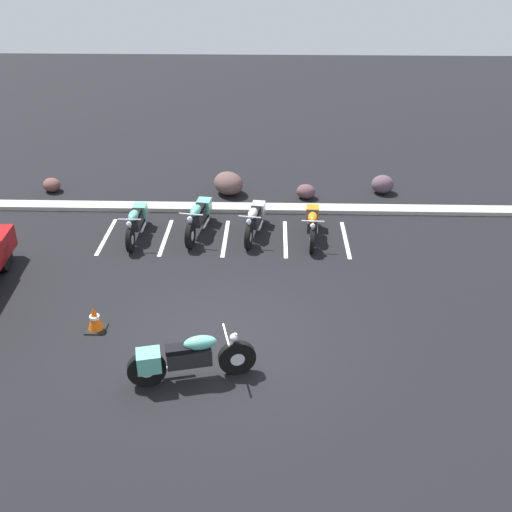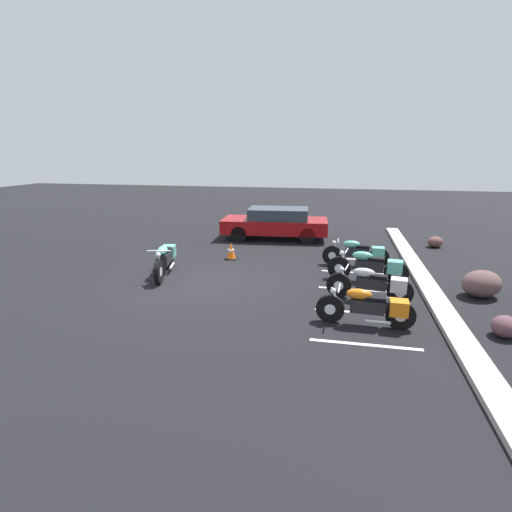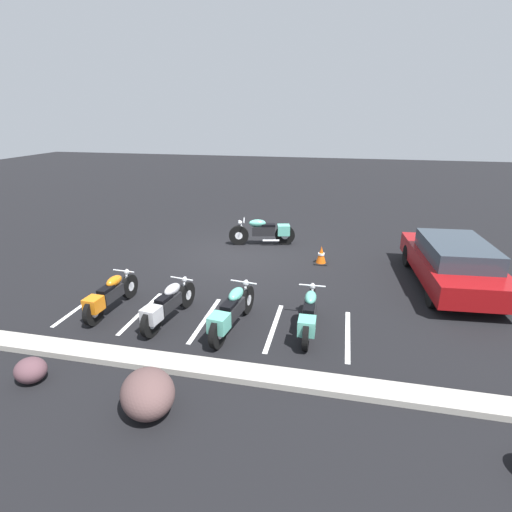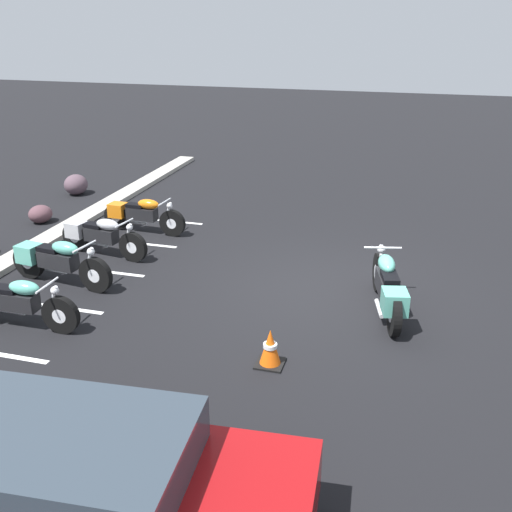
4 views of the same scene
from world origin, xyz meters
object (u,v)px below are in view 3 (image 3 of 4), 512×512
landscape_rock_3 (31,370)px  traffic_cone (321,255)px  parked_bike_3 (109,295)px  landscape_rock_1 (148,393)px  parked_bike_1 (231,312)px  motorcycle_teal_featured (265,231)px  parked_bike_0 (309,314)px  parked_bike_2 (167,305)px  car_red (453,262)px

landscape_rock_3 → traffic_cone: (-4.57, -6.86, 0.05)m
parked_bike_3 → landscape_rock_1: size_ratio=1.99×
parked_bike_1 → landscape_rock_1: 2.71m
motorcycle_teal_featured → parked_bike_0: bearing=96.6°
motorcycle_teal_featured → landscape_rock_3: bearing=59.9°
motorcycle_teal_featured → landscape_rock_3: motorcycle_teal_featured is taller
motorcycle_teal_featured → parked_bike_2: 6.00m
landscape_rock_3 → traffic_cone: size_ratio=1.01×
motorcycle_teal_featured → traffic_cone: bearing=131.1°
motorcycle_teal_featured → landscape_rock_1: 8.59m
motorcycle_teal_featured → traffic_cone: 2.53m
parked_bike_1 → parked_bike_2: size_ratio=1.07×
car_red → landscape_rock_3: size_ratio=7.76×
parked_bike_0 → landscape_rock_1: bearing=142.2°
parked_bike_0 → parked_bike_3: parked_bike_0 is taller
motorcycle_teal_featured → landscape_rock_1: motorcycle_teal_featured is taller
parked_bike_2 → landscape_rock_1: (-0.88, 2.68, -0.09)m
parked_bike_2 → car_red: size_ratio=0.47×
parked_bike_0 → landscape_rock_3: parked_bike_0 is taller
landscape_rock_1 → traffic_cone: bearing=-107.3°
motorcycle_teal_featured → parked_bike_2: bearing=66.7°
landscape_rock_1 → parked_bike_2: bearing=-71.9°
landscape_rock_1 → traffic_cone: (-2.22, -7.12, -0.08)m
parked_bike_2 → landscape_rock_1: parked_bike_2 is taller
traffic_cone → motorcycle_teal_featured: bearing=-35.7°
parked_bike_0 → parked_bike_2: parked_bike_0 is taller
car_red → landscape_rock_3: bearing=121.9°
parked_bike_3 → landscape_rock_1: 3.73m
traffic_cone → landscape_rock_1: bearing=72.7°
parked_bike_2 → landscape_rock_1: bearing=-153.2°
parked_bike_1 → parked_bike_2: bearing=96.0°
car_red → traffic_cone: size_ratio=7.87×
parked_bike_3 → motorcycle_teal_featured: bearing=-20.9°
landscape_rock_3 → car_red: bearing=-143.8°
motorcycle_teal_featured → parked_bike_0: motorcycle_teal_featured is taller
motorcycle_teal_featured → parked_bike_3: bearing=52.6°
parked_bike_3 → car_red: size_ratio=0.46×
parked_bike_2 → landscape_rock_3: 2.84m
parked_bike_1 → car_red: size_ratio=0.50×
parked_bike_1 → car_red: 6.21m
parked_bike_2 → traffic_cone: bearing=-26.2°
parked_bike_1 → car_red: bearing=-47.5°
landscape_rock_3 → landscape_rock_1: bearing=173.6°
motorcycle_teal_featured → traffic_cone: size_ratio=4.06×
car_red → parked_bike_0: bearing=128.7°
traffic_cone → landscape_rock_3: bearing=56.3°
landscape_rock_3 → parked_bike_0: bearing=-149.9°
parked_bike_3 → landscape_rock_1: (-2.39, 2.86, -0.09)m
parked_bike_1 → car_red: (-5.11, -3.53, 0.22)m
parked_bike_2 → traffic_cone: 5.42m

